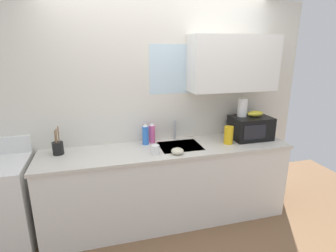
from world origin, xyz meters
The scene contains 13 objects.
kitchen_wall_assembly centered at (0.15, 0.31, 1.35)m, with size 3.53×0.42×2.50m.
counter_unit centered at (0.00, 0.00, 0.46)m, with size 2.76×0.63×0.90m.
sink_faucet centered at (0.15, 0.24, 1.02)m, with size 0.03×0.03×0.24m, color #B2B5BA.
stove_range centered at (-1.72, 0.00, 0.46)m, with size 0.60×0.60×1.08m.
microwave centered at (1.04, 0.05, 1.04)m, with size 0.46×0.35×0.27m.
banana_bunch centered at (1.09, 0.05, 1.20)m, with size 0.20×0.11×0.07m, color gold.
paper_towel_roll centered at (0.94, 0.10, 1.28)m, with size 0.11×0.11×0.22m, color white.
dish_soap_bottle_pink centered at (-0.13, 0.22, 1.01)m, with size 0.07×0.07×0.24m.
dish_soap_bottle_blue centered at (-0.22, 0.18, 1.02)m, with size 0.07×0.07×0.25m.
cereal_canister centered at (0.70, -0.05, 1.00)m, with size 0.10×0.10×0.20m, color gold.
mug_white centered at (-0.17, -0.14, 0.95)m, with size 0.08×0.08×0.10m, color white.
utensil_crock centered at (-1.14, 0.12, 0.97)m, with size 0.11×0.11×0.29m.
small_bowl centered at (0.05, -0.20, 0.93)m, with size 0.13×0.13×0.07m, color beige.
Camera 1 is at (-0.72, -2.67, 1.96)m, focal length 28.63 mm.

